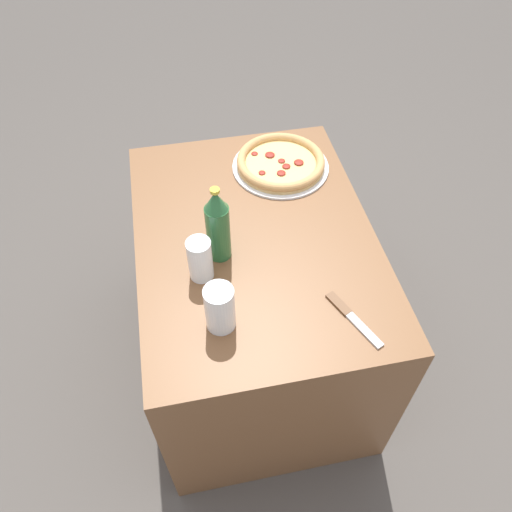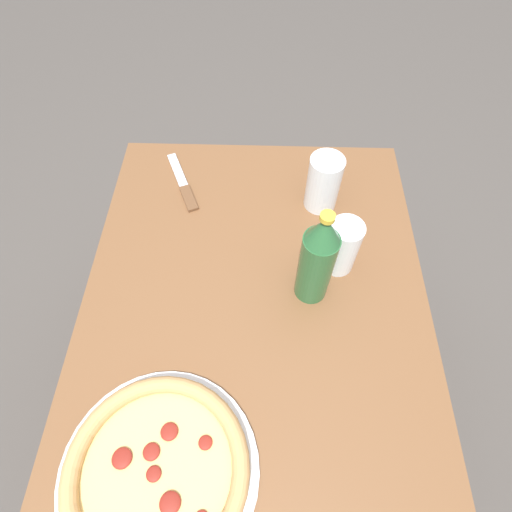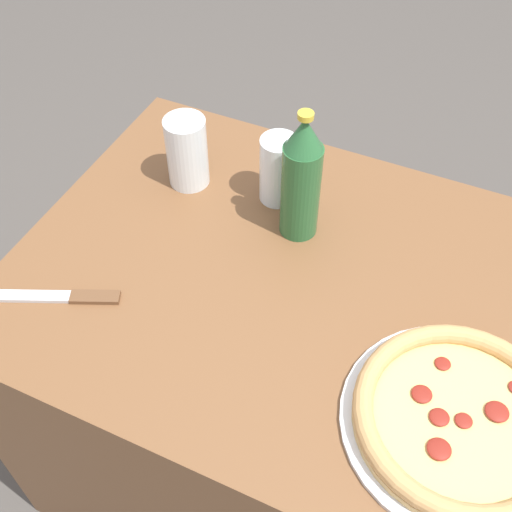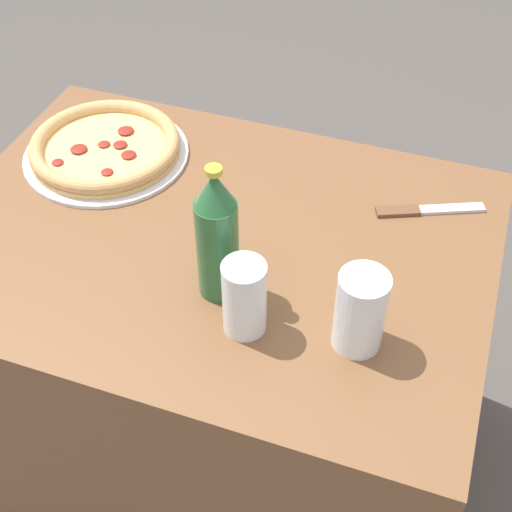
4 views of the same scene
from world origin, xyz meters
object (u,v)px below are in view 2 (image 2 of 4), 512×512
Objects in this scene: pizza_margherita at (157,471)px; beer_bottle at (317,260)px; glass_mango_juice at (341,249)px; knife at (183,184)px; glass_iced_tea at (323,185)px.

beer_bottle reaches higher than pizza_margherita.
knife is (0.22, 0.37, -0.06)m from glass_mango_juice.
pizza_margherita is 2.36× the size of glass_iced_tea.
knife is (0.64, 0.04, -0.02)m from pizza_margherita.
glass_mango_juice is 0.43m from knife.
glass_iced_tea is 0.25m from beer_bottle.
glass_iced_tea is 0.56× the size of beer_bottle.
pizza_margherita is 0.53m from glass_mango_juice.
glass_iced_tea is 1.05× the size of glass_mango_juice.
glass_iced_tea is 0.18m from glass_mango_juice.
glass_mango_juice is 0.11m from beer_bottle.
beer_bottle is (-0.07, 0.06, 0.06)m from glass_mango_juice.
glass_iced_tea is (0.59, -0.30, 0.04)m from pizza_margherita.
pizza_margherita is 2.48× the size of glass_mango_juice.
glass_iced_tea is at bearing -98.21° from knife.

